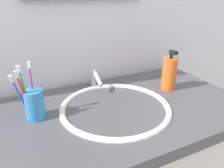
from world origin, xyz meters
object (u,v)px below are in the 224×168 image
object	(u,v)px
toothbrush_cup	(35,104)
toothbrush_green	(24,90)
soap_dispenser	(169,73)
toothbrush_purple	(32,86)
faucet	(95,77)
toothbrush_red	(23,93)
toothbrush_blue	(19,95)

from	to	relation	value
toothbrush_cup	toothbrush_green	xyz separation A→B (m)	(-0.02, -0.00, 0.06)
soap_dispenser	toothbrush_cup	bearing A→B (deg)	178.86
toothbrush_purple	faucet	bearing A→B (deg)	23.97
toothbrush_red	toothbrush_blue	bearing A→B (deg)	143.99
faucet	soap_dispenser	xyz separation A→B (m)	(0.30, -0.16, 0.02)
toothbrush_blue	soap_dispenser	bearing A→B (deg)	-1.04
toothbrush_green	soap_dispenser	distance (m)	0.62
toothbrush_blue	toothbrush_red	xyz separation A→B (m)	(0.01, -0.01, 0.01)
toothbrush_purple	toothbrush_green	bearing A→B (deg)	-143.18
faucet	toothbrush_blue	world-z (taller)	toothbrush_blue
faucet	soap_dispenser	distance (m)	0.34
toothbrush_cup	toothbrush_red	bearing A→B (deg)	-162.76
faucet	toothbrush_purple	xyz separation A→B (m)	(-0.29, -0.13, 0.06)
toothbrush_blue	faucet	bearing A→B (deg)	23.81
toothbrush_cup	toothbrush_red	size ratio (longest dim) A/B	0.58
toothbrush_blue	soap_dispenser	distance (m)	0.63
toothbrush_purple	toothbrush_red	distance (m)	0.04
toothbrush_blue	toothbrush_purple	size ratio (longest dim) A/B	0.86
toothbrush_blue	toothbrush_purple	xyz separation A→B (m)	(0.05, 0.02, 0.02)
toothbrush_red	soap_dispenser	distance (m)	0.62
toothbrush_green	soap_dispenser	xyz separation A→B (m)	(0.61, -0.01, -0.04)
toothbrush_red	toothbrush_green	bearing A→B (deg)	55.23
soap_dispenser	toothbrush_purple	bearing A→B (deg)	177.02
faucet	toothbrush_blue	xyz separation A→B (m)	(-0.33, -0.15, 0.05)
toothbrush_red	faucet	bearing A→B (deg)	26.03
toothbrush_purple	soap_dispenser	bearing A→B (deg)	-2.98
toothbrush_purple	toothbrush_red	bearing A→B (deg)	-138.79
toothbrush_blue	toothbrush_green	distance (m)	0.02
faucet	toothbrush_green	size ratio (longest dim) A/B	0.67
toothbrush_cup	toothbrush_purple	world-z (taller)	toothbrush_purple
soap_dispenser	toothbrush_green	bearing A→B (deg)	179.00
toothbrush_blue	toothbrush_purple	distance (m)	0.05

